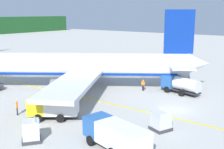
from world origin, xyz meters
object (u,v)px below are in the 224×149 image
(cargo_container_far, at_px, (31,131))
(crew_loader_left, at_px, (17,106))
(crew_loader_right, at_px, (76,98))
(service_truck_pushback, at_px, (180,84))
(crew_marshaller, at_px, (143,84))
(service_truck_fuel, at_px, (115,135))
(cargo_container_near, at_px, (161,120))
(airliner_foreground, at_px, (74,66))
(service_truck_baggage, at_px, (54,106))

(cargo_container_far, height_order, crew_loader_left, cargo_container_far)
(cargo_container_far, relative_size, crew_loader_right, 1.41)
(service_truck_pushback, bearing_deg, crew_loader_right, 148.35)
(crew_marshaller, height_order, crew_loader_left, crew_loader_left)
(crew_marshaller, bearing_deg, cargo_container_far, -177.67)
(service_truck_fuel, bearing_deg, crew_loader_left, 88.29)
(service_truck_pushback, bearing_deg, cargo_container_near, -163.71)
(crew_marshaller, xyz_separation_m, crew_loader_left, (-17.70, 6.11, 0.04))
(airliner_foreground, height_order, crew_loader_right, airliner_foreground)
(airliner_foreground, distance_m, crew_loader_right, 9.69)
(service_truck_pushback, distance_m, cargo_container_far, 23.47)
(service_truck_pushback, relative_size, cargo_container_far, 2.57)
(service_truck_baggage, xyz_separation_m, crew_loader_left, (-1.68, 4.29, -0.44))
(cargo_container_far, relative_size, crew_loader_left, 1.36)
(cargo_container_near, distance_m, crew_loader_right, 12.12)
(cargo_container_far, distance_m, crew_loader_right, 10.71)
(airliner_foreground, height_order, cargo_container_near, airliner_foreground)
(cargo_container_near, height_order, crew_marshaller, cargo_container_near)
(service_truck_pushback, distance_m, crew_marshaller, 5.39)
(cargo_container_near, bearing_deg, crew_marshaller, 37.37)
(airliner_foreground, xyz_separation_m, cargo_container_near, (-7.21, -18.78, -2.39))
(service_truck_fuel, xyz_separation_m, crew_marshaller, (18.12, 7.97, -0.44))
(service_truck_fuel, height_order, service_truck_pushback, service_truck_fuel)
(service_truck_fuel, bearing_deg, cargo_container_near, -9.76)
(service_truck_fuel, xyz_separation_m, cargo_container_near, (6.27, -1.08, -0.42))
(cargo_container_near, distance_m, crew_loader_left, 16.25)
(cargo_container_near, distance_m, cargo_container_far, 12.43)
(crew_loader_left, xyz_separation_m, crew_loader_right, (6.47, -3.05, -0.04))
(cargo_container_near, xyz_separation_m, crew_loader_right, (0.62, 12.11, -0.02))
(airliner_foreground, xyz_separation_m, crew_marshaller, (4.64, -9.73, -2.41))
(cargo_container_far, height_order, crew_loader_right, cargo_container_far)
(cargo_container_far, bearing_deg, crew_loader_left, 63.32)
(cargo_container_near, bearing_deg, crew_loader_left, 111.12)
(cargo_container_far, relative_size, crew_marshaller, 1.41)
(crew_loader_left, bearing_deg, crew_loader_right, -25.25)
(service_truck_baggage, distance_m, crew_loader_left, 4.63)
(cargo_container_near, xyz_separation_m, cargo_container_far, (-9.36, 8.19, -0.00))
(cargo_container_near, xyz_separation_m, crew_marshaller, (11.85, 9.05, -0.02))
(crew_marshaller, bearing_deg, service_truck_fuel, -156.26)
(service_truck_fuel, distance_m, cargo_container_near, 6.38)
(service_truck_baggage, height_order, crew_marshaller, service_truck_baggage)
(crew_loader_right, bearing_deg, service_truck_fuel, -122.00)
(service_truck_baggage, height_order, cargo_container_far, service_truck_baggage)
(cargo_container_near, bearing_deg, cargo_container_far, 138.81)
(airliner_foreground, bearing_deg, crew_loader_right, -134.64)
(service_truck_pushback, relative_size, crew_loader_right, 3.62)
(crew_marshaller, bearing_deg, cargo_container_near, -142.63)
(cargo_container_near, relative_size, crew_marshaller, 1.37)
(service_truck_pushback, relative_size, crew_loader_left, 3.49)
(service_truck_pushback, bearing_deg, crew_marshaller, 110.62)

